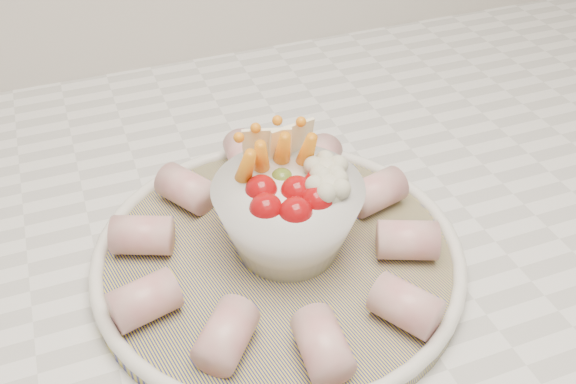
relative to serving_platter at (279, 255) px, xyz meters
name	(u,v)px	position (x,y,z in m)	size (l,w,h in m)	color
serving_platter	(279,255)	(0.00, 0.00, 0.00)	(0.37, 0.37, 0.02)	navy
veggie_bowl	(289,211)	(0.01, 0.00, 0.04)	(0.12, 0.12, 0.10)	silver
cured_meat_rolls	(277,238)	(0.00, 0.00, 0.02)	(0.28, 0.29, 0.03)	#B8545B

